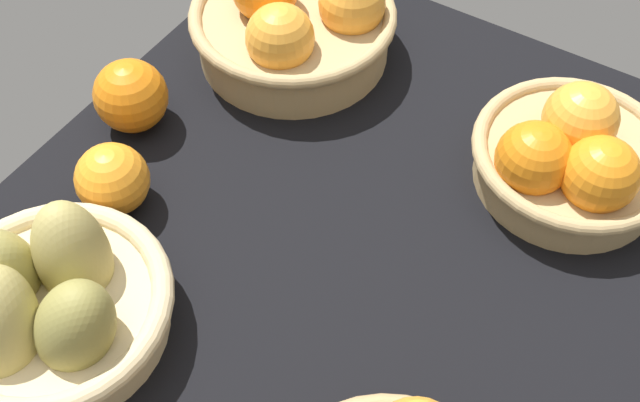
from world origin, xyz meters
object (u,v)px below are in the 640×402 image
basket_near_right (571,157)px  loose_orange_back_gap (131,96)px  loose_orange_front_gap (112,179)px  basket_far_left_pears (47,304)px  basket_far_right (295,24)px

basket_near_right → loose_orange_back_gap: size_ratio=2.58×
loose_orange_front_gap → loose_orange_back_gap: loose_orange_back_gap is taller
basket_near_right → loose_orange_front_gap: basket_near_right is taller
basket_far_left_pears → loose_orange_front_gap: 15.35cm
basket_near_right → loose_orange_front_gap: (-27.20, 38.81, -0.49)cm
basket_far_left_pears → loose_orange_back_gap: 26.93cm
basket_far_right → loose_orange_back_gap: bearing=154.2°
loose_orange_front_gap → loose_orange_back_gap: size_ratio=0.92×
basket_far_left_pears → basket_far_right: bearing=2.6°
basket_far_left_pears → basket_far_right: size_ratio=0.89×
basket_near_right → basket_far_left_pears: bearing=141.1°
basket_far_left_pears → basket_near_right: bearing=-38.9°
basket_near_right → basket_far_right: (2.06, 35.57, 0.49)cm
basket_far_right → loose_orange_back_gap: (-19.22, 9.27, -0.65)cm
basket_near_right → loose_orange_front_gap: size_ratio=2.80×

